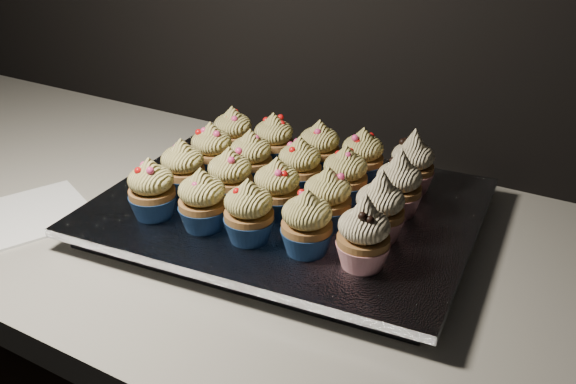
# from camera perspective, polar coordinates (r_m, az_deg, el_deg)

# --- Properties ---
(worktop) EXTENTS (2.44, 0.64, 0.04)m
(worktop) POSITION_cam_1_polar(r_m,az_deg,el_deg) (0.89, -0.73, -4.83)
(worktop) COLOR beige
(worktop) RESTS_ON cabinet
(napkin) EXTENTS (0.20, 0.20, 0.00)m
(napkin) POSITION_cam_1_polar(r_m,az_deg,el_deg) (1.00, -21.80, -1.84)
(napkin) COLOR white
(napkin) RESTS_ON worktop
(baking_tray) EXTENTS (0.50, 0.40, 0.02)m
(baking_tray) POSITION_cam_1_polar(r_m,az_deg,el_deg) (0.90, 0.00, -2.21)
(baking_tray) COLOR black
(baking_tray) RESTS_ON worktop
(foil_lining) EXTENTS (0.54, 0.44, 0.01)m
(foil_lining) POSITION_cam_1_polar(r_m,az_deg,el_deg) (0.89, 0.00, -1.26)
(foil_lining) COLOR silver
(foil_lining) RESTS_ON baking_tray
(cupcake_0) EXTENTS (0.06, 0.06, 0.08)m
(cupcake_0) POSITION_cam_1_polar(r_m,az_deg,el_deg) (0.86, -12.02, 0.16)
(cupcake_0) COLOR navy
(cupcake_0) RESTS_ON foil_lining
(cupcake_1) EXTENTS (0.06, 0.06, 0.08)m
(cupcake_1) POSITION_cam_1_polar(r_m,az_deg,el_deg) (0.82, -7.61, -0.81)
(cupcake_1) COLOR navy
(cupcake_1) RESTS_ON foil_lining
(cupcake_2) EXTENTS (0.06, 0.06, 0.08)m
(cupcake_2) POSITION_cam_1_polar(r_m,az_deg,el_deg) (0.79, -3.50, -1.84)
(cupcake_2) COLOR navy
(cupcake_2) RESTS_ON foil_lining
(cupcake_3) EXTENTS (0.06, 0.06, 0.08)m
(cupcake_3) POSITION_cam_1_polar(r_m,az_deg,el_deg) (0.76, 1.68, -2.85)
(cupcake_3) COLOR navy
(cupcake_3) RESTS_ON foil_lining
(cupcake_4) EXTENTS (0.06, 0.06, 0.10)m
(cupcake_4) POSITION_cam_1_polar(r_m,az_deg,el_deg) (0.74, 6.74, -3.87)
(cupcake_4) COLOR #A61729
(cupcake_4) RESTS_ON foil_lining
(cupcake_5) EXTENTS (0.06, 0.06, 0.08)m
(cupcake_5) POSITION_cam_1_polar(r_m,az_deg,el_deg) (0.91, -9.32, 2.01)
(cupcake_5) COLOR navy
(cupcake_5) RESTS_ON foil_lining
(cupcake_6) EXTENTS (0.06, 0.06, 0.08)m
(cupcake_6) POSITION_cam_1_polar(r_m,az_deg,el_deg) (0.87, -5.16, 1.21)
(cupcake_6) COLOR navy
(cupcake_6) RESTS_ON foil_lining
(cupcake_7) EXTENTS (0.06, 0.06, 0.08)m
(cupcake_7) POSITION_cam_1_polar(r_m,az_deg,el_deg) (0.84, -0.97, 0.23)
(cupcake_7) COLOR navy
(cupcake_7) RESTS_ON foil_lining
(cupcake_8) EXTENTS (0.06, 0.06, 0.08)m
(cupcake_8) POSITION_cam_1_polar(r_m,az_deg,el_deg) (0.82, 3.52, -0.68)
(cupcake_8) COLOR navy
(cupcake_8) RESTS_ON foil_lining
(cupcake_9) EXTENTS (0.06, 0.06, 0.10)m
(cupcake_9) POSITION_cam_1_polar(r_m,az_deg,el_deg) (0.80, 8.16, -1.50)
(cupcake_9) COLOR #A61729
(cupcake_9) RESTS_ON foil_lining
(cupcake_10) EXTENTS (0.06, 0.06, 0.08)m
(cupcake_10) POSITION_cam_1_polar(r_m,az_deg,el_deg) (0.96, -6.79, 3.62)
(cupcake_10) COLOR navy
(cupcake_10) RESTS_ON foil_lining
(cupcake_11) EXTENTS (0.06, 0.06, 0.08)m
(cupcake_11) POSITION_cam_1_polar(r_m,az_deg,el_deg) (0.93, -3.31, 2.93)
(cupcake_11) COLOR navy
(cupcake_11) RESTS_ON foil_lining
(cupcake_12) EXTENTS (0.06, 0.06, 0.08)m
(cupcake_12) POSITION_cam_1_polar(r_m,az_deg,el_deg) (0.90, 1.06, 2.24)
(cupcake_12) COLOR navy
(cupcake_12) RESTS_ON foil_lining
(cupcake_13) EXTENTS (0.06, 0.06, 0.08)m
(cupcake_13) POSITION_cam_1_polar(r_m,az_deg,el_deg) (0.88, 5.10, 1.38)
(cupcake_13) COLOR navy
(cupcake_13) RESTS_ON foil_lining
(cupcake_14) EXTENTS (0.06, 0.06, 0.10)m
(cupcake_14) POSITION_cam_1_polar(r_m,az_deg,el_deg) (0.86, 9.80, 0.54)
(cupcake_14) COLOR #A61729
(cupcake_14) RESTS_ON foil_lining
(cupcake_15) EXTENTS (0.06, 0.06, 0.08)m
(cupcake_15) POSITION_cam_1_polar(r_m,az_deg,el_deg) (1.02, -4.91, 5.15)
(cupcake_15) COLOR navy
(cupcake_15) RESTS_ON foil_lining
(cupcake_16) EXTENTS (0.06, 0.06, 0.08)m
(cupcake_16) POSITION_cam_1_polar(r_m,az_deg,el_deg) (0.99, -1.28, 4.54)
(cupcake_16) COLOR navy
(cupcake_16) RESTS_ON foil_lining
(cupcake_17) EXTENTS (0.06, 0.06, 0.08)m
(cupcake_17) POSITION_cam_1_polar(r_m,az_deg,el_deg) (0.96, 2.79, 3.84)
(cupcake_17) COLOR navy
(cupcake_17) RESTS_ON foil_lining
(cupcake_18) EXTENTS (0.06, 0.06, 0.08)m
(cupcake_18) POSITION_cam_1_polar(r_m,az_deg,el_deg) (0.94, 6.62, 3.07)
(cupcake_18) COLOR navy
(cupcake_18) RESTS_ON foil_lining
(cupcake_19) EXTENTS (0.06, 0.06, 0.10)m
(cupcake_19) POSITION_cam_1_polar(r_m,az_deg,el_deg) (0.92, 10.98, 2.42)
(cupcake_19) COLOR #A61729
(cupcake_19) RESTS_ON foil_lining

